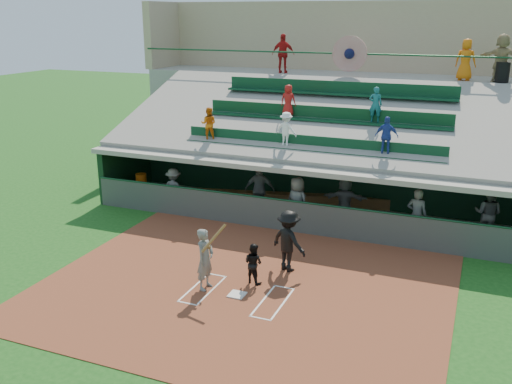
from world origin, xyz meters
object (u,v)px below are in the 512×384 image
at_px(catcher, 253,263).
at_px(water_cooler, 141,179).
at_px(trash_bin, 502,72).
at_px(batter_at_plate, 205,259).
at_px(home_plate, 237,295).
at_px(white_table, 144,192).

relative_size(catcher, water_cooler, 2.71).
height_order(catcher, trash_bin, trash_bin).
height_order(batter_at_plate, catcher, batter_at_plate).
distance_m(catcher, water_cooler, 8.68).
bearing_deg(water_cooler, trash_bin, 26.10).
xyz_separation_m(catcher, water_cooler, (-6.97, 5.16, 0.30)).
bearing_deg(catcher, home_plate, 100.73).
bearing_deg(catcher, trash_bin, -99.90).
bearing_deg(water_cooler, white_table, 19.28).
height_order(catcher, water_cooler, catcher).
bearing_deg(trash_bin, home_plate, -116.14).
bearing_deg(water_cooler, batter_at_plate, -45.41).
bearing_deg(home_plate, trash_bin, 63.86).
relative_size(catcher, trash_bin, 1.43).
xyz_separation_m(batter_at_plate, catcher, (1.07, 0.83, -0.30)).
distance_m(batter_at_plate, white_table, 8.39).
distance_m(batter_at_plate, trash_bin, 14.79).
bearing_deg(catcher, batter_at_plate, 55.59).
xyz_separation_m(home_plate, catcher, (0.11, 0.90, 0.56)).
xyz_separation_m(home_plate, batter_at_plate, (-0.96, 0.06, 0.86)).
height_order(white_table, trash_bin, trash_bin).
xyz_separation_m(home_plate, white_table, (-6.79, 6.08, 0.33)).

